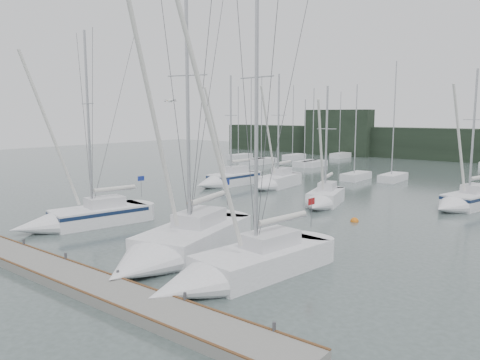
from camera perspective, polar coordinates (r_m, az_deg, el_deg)
name	(u,v)px	position (r m, az deg, el deg)	size (l,w,h in m)	color
ground	(159,255)	(24.92, -9.91, -9.00)	(160.00, 160.00, 0.00)	#414F4C
dock	(72,278)	(22.03, -19.84, -11.13)	(24.00, 2.00, 0.40)	slate
far_treeline	(462,145)	(79.93, 25.45, 3.87)	(90.00, 4.00, 5.00)	black
far_building_left	(338,132)	(84.77, 11.87, 5.69)	(12.00, 3.00, 8.00)	black
mast_forest	(462,171)	(62.47, 25.41, 1.04)	(59.50, 27.72, 14.64)	silver
sailboat_near_left	(74,219)	(31.98, -19.54, -4.52)	(4.45, 9.03, 13.37)	silver
sailboat_near_center	(171,249)	(23.82, -8.46, -8.33)	(5.68, 11.28, 15.71)	silver
sailboat_near_right	(230,270)	(20.63, -1.17, -10.96)	(4.20, 10.09, 14.96)	silver
sailboat_mid_a	(224,180)	(47.44, -1.92, -0.02)	(3.08, 8.02, 11.86)	silver
sailboat_mid_b	(273,183)	(46.19, 4.02, -0.31)	(3.09, 7.68, 11.90)	silver
sailboat_mid_c	(322,200)	(37.52, 10.00, -2.41)	(3.81, 6.83, 10.11)	silver
sailboat_mid_d	(462,202)	(39.72, 25.48, -2.44)	(4.15, 7.74, 11.43)	silver
buoy_b	(354,222)	(32.84, 13.78, -4.95)	(0.57, 0.57, 0.57)	#D26712
buoy_c	(190,203)	(38.49, -6.06, -2.86)	(0.55, 0.55, 0.55)	#D26712
seagull	(170,101)	(26.90, -8.51, 9.55)	(0.92, 0.42, 0.18)	white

